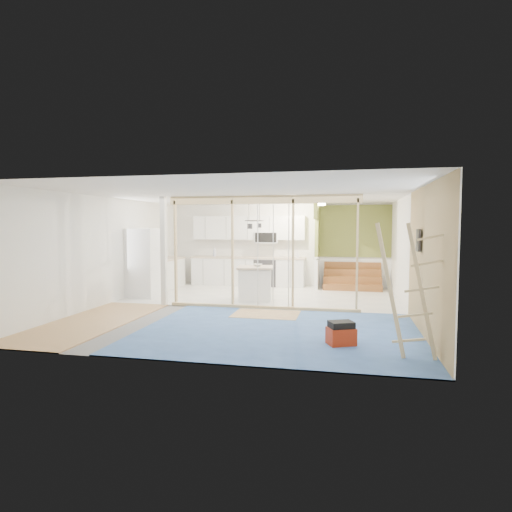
% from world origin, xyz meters
% --- Properties ---
extents(room, '(7.01, 8.01, 2.61)m').
position_xyz_m(room, '(0.00, 0.00, 1.30)').
color(room, slate).
rests_on(room, ground).
extents(floor_overlays, '(7.00, 8.00, 0.03)m').
position_xyz_m(floor_overlays, '(0.07, 0.06, 0.01)').
color(floor_overlays, silver).
rests_on(floor_overlays, room).
extents(stud_frame, '(4.66, 0.14, 2.60)m').
position_xyz_m(stud_frame, '(-0.27, -0.00, 1.61)').
color(stud_frame, tan).
rests_on(stud_frame, room).
extents(base_cabinets, '(4.45, 2.24, 0.93)m').
position_xyz_m(base_cabinets, '(-1.61, 3.36, 0.47)').
color(base_cabinets, white).
rests_on(base_cabinets, room).
extents(upper_cabinets, '(3.60, 0.41, 0.85)m').
position_xyz_m(upper_cabinets, '(-0.84, 3.82, 1.82)').
color(upper_cabinets, white).
rests_on(upper_cabinets, room).
extents(green_partition, '(2.25, 1.51, 2.60)m').
position_xyz_m(green_partition, '(2.04, 3.66, 0.94)').
color(green_partition, olive).
rests_on(green_partition, room).
extents(pot_rack, '(0.52, 0.52, 0.72)m').
position_xyz_m(pot_rack, '(-0.31, 1.89, 2.00)').
color(pot_rack, black).
rests_on(pot_rack, room).
extents(sheathing_panel, '(0.02, 4.00, 2.60)m').
position_xyz_m(sheathing_panel, '(3.48, -2.00, 1.30)').
color(sheathing_panel, '#A38158').
rests_on(sheathing_panel, room).
extents(electrical_panel, '(0.04, 0.30, 0.40)m').
position_xyz_m(electrical_panel, '(3.43, -1.40, 1.65)').
color(electrical_panel, '#343338').
rests_on(electrical_panel, room).
extents(ceiling_light, '(0.32, 0.32, 0.08)m').
position_xyz_m(ceiling_light, '(1.40, 3.00, 2.54)').
color(ceiling_light, '#FFEABF').
rests_on(ceiling_light, room).
extents(fridge, '(0.86, 0.83, 1.84)m').
position_xyz_m(fridge, '(-3.08, 0.97, 0.92)').
color(fridge, white).
rests_on(fridge, room).
extents(island, '(1.03, 1.03, 0.88)m').
position_xyz_m(island, '(-0.10, 1.10, 0.44)').
color(island, white).
rests_on(island, room).
extents(bowl, '(0.25, 0.25, 0.06)m').
position_xyz_m(bowl, '(-0.06, 1.21, 0.91)').
color(bowl, white).
rests_on(bowl, island).
extents(soap_bottle_a, '(0.13, 0.13, 0.30)m').
position_xyz_m(soap_bottle_a, '(-1.98, 3.60, 1.08)').
color(soap_bottle_a, '#B1B3C6').
rests_on(soap_bottle_a, base_cabinets).
extents(soap_bottle_b, '(0.09, 0.10, 0.20)m').
position_xyz_m(soap_bottle_b, '(0.70, 3.66, 1.03)').
color(soap_bottle_b, silver).
rests_on(soap_bottle_b, base_cabinets).
extents(toolbox, '(0.51, 0.45, 0.39)m').
position_xyz_m(toolbox, '(2.11, -2.67, 0.19)').
color(toolbox, '#9F270E').
rests_on(toolbox, room).
extents(ladder, '(1.04, 0.17, 1.94)m').
position_xyz_m(ladder, '(3.07, -3.15, 0.99)').
color(ladder, '#D3B881').
rests_on(ladder, room).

